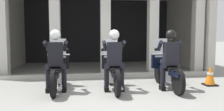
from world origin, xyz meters
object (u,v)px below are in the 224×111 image
(police_officer_left, at_px, (56,55))
(police_officer_center, at_px, (114,55))
(police_officer_right, at_px, (170,55))
(traffic_cone_flank, at_px, (210,76))
(motorcycle_center, at_px, (113,70))
(motorcycle_right, at_px, (166,70))
(motorcycle_left, at_px, (57,71))

(police_officer_left, bearing_deg, police_officer_center, -7.66)
(police_officer_right, bearing_deg, traffic_cone_flank, 13.41)
(motorcycle_center, xyz_separation_m, police_officer_center, (-0.00, -0.28, 0.44))
(police_officer_center, relative_size, motorcycle_right, 0.78)
(motorcycle_left, xyz_separation_m, motorcycle_right, (2.95, -0.15, 0.00))
(motorcycle_left, relative_size, motorcycle_center, 1.00)
(motorcycle_center, bearing_deg, motorcycle_left, -178.87)
(motorcycle_right, distance_m, traffic_cone_flank, 1.37)
(police_officer_left, xyz_separation_m, police_officer_right, (2.95, -0.15, 0.00))
(police_officer_right, xyz_separation_m, traffic_cone_flank, (1.36, 0.37, -0.65))
(police_officer_left, bearing_deg, police_officer_right, -7.08)
(motorcycle_right, xyz_separation_m, traffic_cone_flank, (1.36, 0.09, -0.21))
(traffic_cone_flank, bearing_deg, motorcycle_left, 179.07)
(police_officer_left, distance_m, motorcycle_right, 2.98)
(police_officer_center, relative_size, traffic_cone_flank, 2.69)
(motorcycle_center, bearing_deg, traffic_cone_flank, 5.18)
(motorcycle_left, relative_size, police_officer_right, 1.29)
(police_officer_center, xyz_separation_m, police_officer_right, (1.47, -0.06, 0.00))
(motorcycle_right, relative_size, traffic_cone_flank, 3.46)
(police_officer_center, height_order, traffic_cone_flank, police_officer_center)
(motorcycle_left, distance_m, police_officer_right, 3.01)
(police_officer_right, height_order, traffic_cone_flank, police_officer_right)
(police_officer_right, relative_size, traffic_cone_flank, 2.69)
(motorcycle_center, distance_m, motorcycle_right, 1.47)
(police_officer_center, bearing_deg, traffic_cone_flank, 10.89)
(police_officer_left, bearing_deg, traffic_cone_flank, -1.23)
(motorcycle_left, height_order, police_officer_center, police_officer_center)
(police_officer_center, distance_m, motorcycle_right, 1.55)
(motorcycle_left, distance_m, traffic_cone_flank, 4.31)
(police_officer_left, height_order, police_officer_right, same)
(motorcycle_left, relative_size, police_officer_left, 1.29)
(police_officer_center, relative_size, police_officer_right, 1.00)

